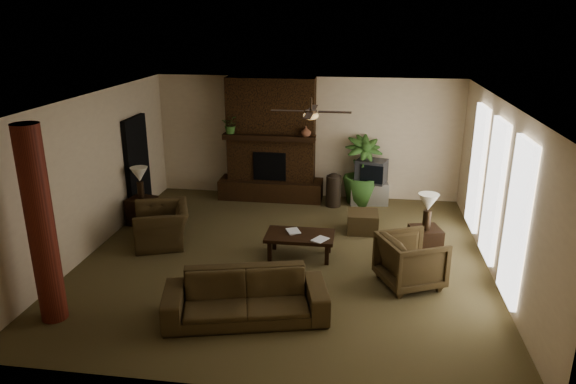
% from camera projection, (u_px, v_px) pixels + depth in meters
% --- Properties ---
extents(room_shell, '(7.00, 7.00, 7.00)m').
position_uv_depth(room_shell, '(285.00, 183.00, 8.89)').
color(room_shell, brown).
rests_on(room_shell, ground).
extents(fireplace, '(2.40, 0.70, 2.80)m').
position_uv_depth(fireplace, '(271.00, 150.00, 12.10)').
color(fireplace, '#412511').
rests_on(fireplace, ground).
extents(windows, '(0.08, 3.65, 2.35)m').
position_uv_depth(windows, '(494.00, 191.00, 8.63)').
color(windows, white).
rests_on(windows, ground).
extents(log_column, '(0.36, 0.36, 2.80)m').
position_uv_depth(log_column, '(41.00, 226.00, 7.04)').
color(log_column, maroon).
rests_on(log_column, ground).
extents(doorway, '(0.10, 1.00, 2.10)m').
position_uv_depth(doorway, '(137.00, 166.00, 11.15)').
color(doorway, black).
rests_on(doorway, ground).
extents(ceiling_fan, '(1.35, 1.35, 0.37)m').
position_uv_depth(ceiling_fan, '(311.00, 114.00, 8.76)').
color(ceiling_fan, '#312316').
rests_on(ceiling_fan, ceiling).
extents(sofa, '(2.37, 1.19, 0.89)m').
position_uv_depth(sofa, '(246.00, 290.00, 7.34)').
color(sofa, '#47371E').
rests_on(sofa, ground).
extents(armchair_left, '(1.07, 1.30, 0.97)m').
position_uv_depth(armchair_left, '(162.00, 219.00, 9.80)').
color(armchair_left, '#47371E').
rests_on(armchair_left, ground).
extents(armchair_right, '(1.12, 1.15, 0.91)m').
position_uv_depth(armchair_right, '(411.00, 258.00, 8.27)').
color(armchair_right, '#47371E').
rests_on(armchair_right, ground).
extents(coffee_table, '(1.20, 0.70, 0.43)m').
position_uv_depth(coffee_table, '(300.00, 237.00, 9.26)').
color(coffee_table, black).
rests_on(coffee_table, ground).
extents(ottoman, '(0.62, 0.62, 0.40)m').
position_uv_depth(ottoman, '(363.00, 222.00, 10.42)').
color(ottoman, '#47371E').
rests_on(ottoman, ground).
extents(tv_stand, '(0.91, 0.61, 0.50)m').
position_uv_depth(tv_stand, '(368.00, 193.00, 11.99)').
color(tv_stand, '#BCBCBE').
rests_on(tv_stand, ground).
extents(tv, '(0.76, 0.68, 0.52)m').
position_uv_depth(tv, '(371.00, 171.00, 11.84)').
color(tv, '#363739').
rests_on(tv, tv_stand).
extents(floor_vase, '(0.34, 0.34, 0.77)m').
position_uv_depth(floor_vase, '(334.00, 188.00, 11.75)').
color(floor_vase, black).
rests_on(floor_vase, ground).
extents(floor_plant, '(1.40, 1.76, 0.86)m').
position_uv_depth(floor_plant, '(361.00, 185.00, 11.96)').
color(floor_plant, '#386126').
rests_on(floor_plant, ground).
extents(side_table_left, '(0.59, 0.59, 0.55)m').
position_uv_depth(side_table_left, '(142.00, 211.00, 10.81)').
color(side_table_left, black).
rests_on(side_table_left, ground).
extents(lamp_left, '(0.44, 0.44, 0.65)m').
position_uv_depth(lamp_left, '(140.00, 177.00, 10.59)').
color(lamp_left, '#312316').
rests_on(lamp_left, side_table_left).
extents(side_table_right, '(0.61, 0.61, 0.55)m').
position_uv_depth(side_table_right, '(425.00, 242.00, 9.29)').
color(side_table_right, black).
rests_on(side_table_right, ground).
extents(lamp_right, '(0.42, 0.42, 0.65)m').
position_uv_depth(lamp_right, '(428.00, 205.00, 9.01)').
color(lamp_right, '#312316').
rests_on(lamp_right, side_table_right).
extents(mantel_plant, '(0.39, 0.43, 0.33)m').
position_uv_depth(mantel_plant, '(231.00, 127.00, 11.80)').
color(mantel_plant, '#386126').
rests_on(mantel_plant, fireplace).
extents(mantel_vase, '(0.27, 0.28, 0.22)m').
position_uv_depth(mantel_vase, '(306.00, 132.00, 11.53)').
color(mantel_vase, brown).
rests_on(mantel_vase, fireplace).
extents(book_a, '(0.21, 0.11, 0.29)m').
position_uv_depth(book_a, '(287.00, 225.00, 9.27)').
color(book_a, '#999999').
rests_on(book_a, coffee_table).
extents(book_b, '(0.19, 0.13, 0.29)m').
position_uv_depth(book_b, '(315.00, 231.00, 9.01)').
color(book_b, '#999999').
rests_on(book_b, coffee_table).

